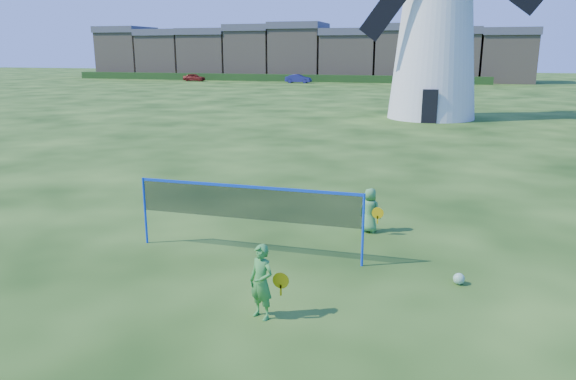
# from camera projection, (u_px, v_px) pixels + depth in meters

# --- Properties ---
(ground) EXTENTS (220.00, 220.00, 0.00)m
(ground) POSITION_uv_depth(u_px,v_px,m) (272.00, 265.00, 11.28)
(ground) COLOR black
(ground) RESTS_ON ground
(windmill) EXTENTS (11.91, 5.59, 16.75)m
(windmill) POSITION_uv_depth(u_px,v_px,m) (436.00, 25.00, 34.26)
(windmill) COLOR white
(windmill) RESTS_ON ground
(badminton_net) EXTENTS (5.05, 0.05, 1.55)m
(badminton_net) POSITION_uv_depth(u_px,v_px,m) (247.00, 204.00, 11.61)
(badminton_net) COLOR blue
(badminton_net) RESTS_ON ground
(player_girl) EXTENTS (0.70, 0.47, 1.28)m
(player_girl) POSITION_uv_depth(u_px,v_px,m) (262.00, 282.00, 8.89)
(player_girl) COLOR #3A8F39
(player_girl) RESTS_ON ground
(player_boy) EXTENTS (0.66, 0.47, 1.10)m
(player_boy) POSITION_uv_depth(u_px,v_px,m) (370.00, 210.00, 13.19)
(player_boy) COLOR #4E9A4A
(player_boy) RESTS_ON ground
(play_ball) EXTENTS (0.22, 0.22, 0.22)m
(play_ball) POSITION_uv_depth(u_px,v_px,m) (459.00, 279.00, 10.31)
(play_ball) COLOR green
(play_ball) RESTS_ON ground
(terraced_houses) EXTENTS (66.69, 8.40, 8.37)m
(terraced_houses) POSITION_uv_depth(u_px,v_px,m) (296.00, 53.00, 82.42)
(terraced_houses) COLOR #8E7A5F
(terraced_houses) RESTS_ON ground
(hedge) EXTENTS (62.00, 0.80, 1.00)m
(hedge) POSITION_uv_depth(u_px,v_px,m) (266.00, 78.00, 78.46)
(hedge) COLOR #193814
(hedge) RESTS_ON ground
(car_left) EXTENTS (3.24, 1.40, 1.09)m
(car_left) POSITION_uv_depth(u_px,v_px,m) (194.00, 77.00, 78.21)
(car_left) COLOR maroon
(car_left) RESTS_ON ground
(car_right) EXTENTS (3.55, 1.27, 1.17)m
(car_right) POSITION_uv_depth(u_px,v_px,m) (298.00, 79.00, 73.83)
(car_right) COLOR navy
(car_right) RESTS_ON ground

